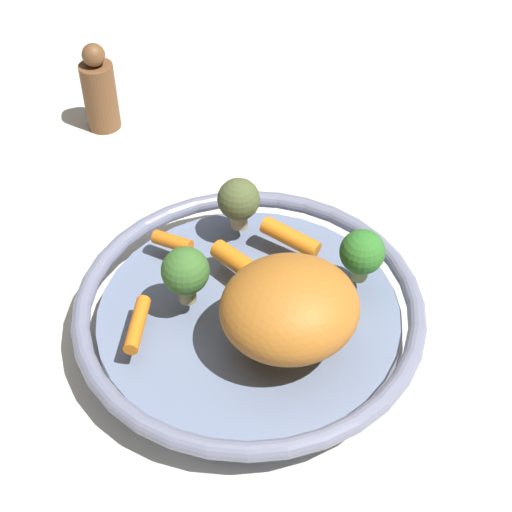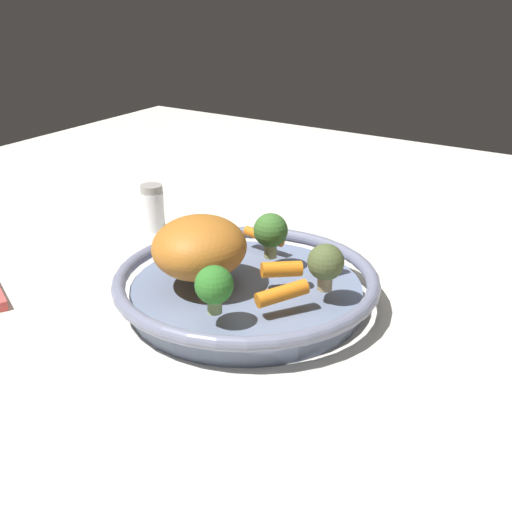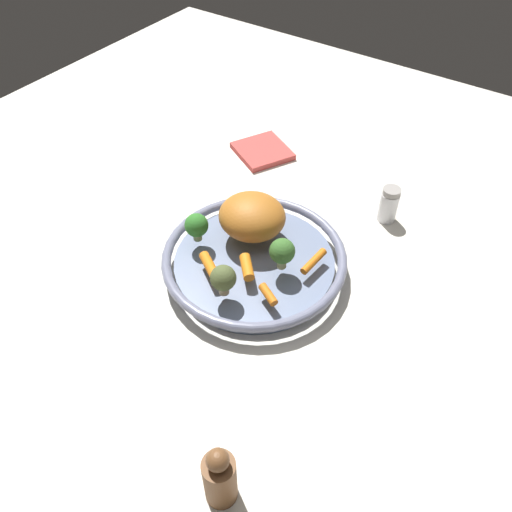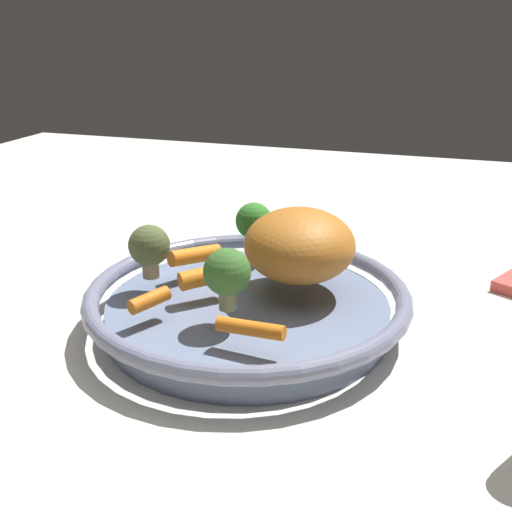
# 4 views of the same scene
# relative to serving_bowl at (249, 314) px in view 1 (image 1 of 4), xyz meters

# --- Properties ---
(ground_plane) EXTENTS (1.95, 1.95, 0.00)m
(ground_plane) POSITION_rel_serving_bowl_xyz_m (0.00, 0.00, -0.03)
(ground_plane) COLOR silver
(serving_bowl) EXTENTS (0.35, 0.35, 0.05)m
(serving_bowl) POSITION_rel_serving_bowl_xyz_m (0.00, 0.00, 0.00)
(serving_bowl) COLOR slate
(serving_bowl) RESTS_ON ground_plane
(roast_chicken_piece) EXTENTS (0.16, 0.15, 0.08)m
(roast_chicken_piece) POSITION_rel_serving_bowl_xyz_m (-0.04, 0.05, 0.06)
(roast_chicken_piece) COLOR #B96C25
(roast_chicken_piece) RESTS_ON serving_bowl
(baby_carrot_left) EXTENTS (0.05, 0.05, 0.02)m
(baby_carrot_left) POSITION_rel_serving_bowl_xyz_m (0.01, -0.04, 0.03)
(baby_carrot_left) COLOR orange
(baby_carrot_left) RESTS_ON serving_bowl
(baby_carrot_near_rim) EXTENTS (0.02, 0.07, 0.02)m
(baby_carrot_near_rim) POSITION_rel_serving_bowl_xyz_m (0.11, 0.04, 0.03)
(baby_carrot_near_rim) COLOR orange
(baby_carrot_near_rim) RESTS_ON serving_bowl
(baby_carrot_back) EXTENTS (0.07, 0.05, 0.03)m
(baby_carrot_back) POSITION_rel_serving_bowl_xyz_m (-0.04, -0.08, 0.03)
(baby_carrot_back) COLOR orange
(baby_carrot_back) RESTS_ON serving_bowl
(baby_carrot_right) EXTENTS (0.05, 0.03, 0.02)m
(baby_carrot_right) POSITION_rel_serving_bowl_xyz_m (0.08, -0.08, 0.03)
(baby_carrot_right) COLOR orange
(baby_carrot_right) RESTS_ON serving_bowl
(broccoli_floret_mid) EXTENTS (0.05, 0.05, 0.06)m
(broccoli_floret_mid) POSITION_rel_serving_bowl_xyz_m (0.06, 0.00, 0.06)
(broccoli_floret_mid) COLOR tan
(broccoli_floret_mid) RESTS_ON serving_bowl
(broccoli_floret_edge) EXTENTS (0.05, 0.05, 0.06)m
(broccoli_floret_edge) POSITION_rel_serving_bowl_xyz_m (0.01, -0.11, 0.06)
(broccoli_floret_edge) COLOR tan
(broccoli_floret_edge) RESTS_ON serving_bowl
(broccoli_floret_large) EXTENTS (0.05, 0.05, 0.06)m
(broccoli_floret_large) POSITION_rel_serving_bowl_xyz_m (-0.11, -0.03, 0.06)
(broccoli_floret_large) COLOR #96AB66
(broccoli_floret_large) RESTS_ON serving_bowl
(pepper_mill) EXTENTS (0.05, 0.05, 0.12)m
(pepper_mill) POSITION_rel_serving_bowl_xyz_m (0.20, -0.37, 0.03)
(pepper_mill) COLOR brown
(pepper_mill) RESTS_ON ground_plane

